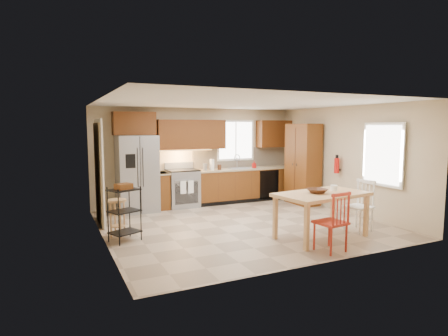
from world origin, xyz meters
name	(u,v)px	position (x,y,z in m)	size (l,w,h in m)	color
floor	(242,224)	(0.00, 0.00, 0.00)	(5.50, 5.50, 0.00)	tan
ceiling	(242,103)	(0.00, 0.00, 2.50)	(5.50, 5.00, 0.02)	silver
wall_back	(198,156)	(0.00, 2.50, 1.25)	(5.50, 0.02, 2.50)	#CCB793
wall_front	(323,180)	(0.00, -2.50, 1.25)	(5.50, 0.02, 2.50)	#CCB793
wall_left	(102,171)	(-2.75, 0.00, 1.25)	(0.02, 5.00, 2.50)	#CCB793
wall_right	(345,160)	(2.75, 0.00, 1.25)	(0.02, 5.00, 2.50)	#CCB793
refrigerator	(137,174)	(-1.70, 2.12, 0.91)	(0.92, 0.75, 1.82)	gray
range_stove	(183,189)	(-0.55, 2.19, 0.46)	(0.76, 0.63, 0.92)	gray
base_cabinet_narrow	(161,191)	(-1.10, 2.20, 0.45)	(0.30, 0.60, 0.90)	#623512
base_cabinet_run	(246,184)	(1.29, 2.20, 0.45)	(2.92, 0.60, 0.90)	#623512
dishwasher	(269,184)	(1.85, 1.91, 0.45)	(0.60, 0.02, 0.78)	black
backsplash	(241,157)	(1.29, 2.48, 1.18)	(2.92, 0.03, 0.55)	beige
upper_over_fridge	(134,123)	(-1.70, 2.33, 2.10)	(1.00, 0.35, 0.55)	#58290E
upper_left_block	(191,134)	(-0.25, 2.33, 1.83)	(1.80, 0.35, 0.75)	#58290E
upper_right_block	(274,134)	(2.25, 2.33, 1.83)	(1.00, 0.35, 0.75)	#58290E
window_back	(235,140)	(1.10, 2.48, 1.65)	(1.12, 0.04, 1.12)	white
sink	(240,170)	(1.10, 2.20, 0.86)	(0.62, 0.46, 0.16)	gray
undercab_glow	(181,150)	(-0.55, 2.30, 1.43)	(1.60, 0.30, 0.01)	#FFBF66
soap_bottle	(254,165)	(1.48, 2.10, 1.00)	(0.09, 0.09, 0.19)	#B4100C
paper_towel	(212,165)	(0.25, 2.15, 1.04)	(0.12, 0.12, 0.28)	white
canister_steel	(205,167)	(0.05, 2.15, 0.99)	(0.11, 0.11, 0.18)	gray
canister_wood	(219,167)	(0.45, 2.12, 0.97)	(0.10, 0.10, 0.14)	#4D2714
pantry	(303,164)	(2.43, 1.20, 1.05)	(0.50, 0.95, 2.10)	#623512
fire_extinguisher	(337,166)	(2.63, 0.15, 1.10)	(0.12, 0.12, 0.36)	#B4100C
window_right	(383,155)	(2.68, -1.15, 1.45)	(0.04, 1.02, 1.32)	white
doorway	(98,174)	(-2.67, 1.30, 1.05)	(0.04, 0.95, 2.10)	#8C7A59
dining_table	(321,216)	(0.87, -1.45, 0.41)	(1.68, 0.94, 0.82)	tan
chair_red	(331,221)	(0.52, -2.10, 0.49)	(0.46, 0.46, 0.98)	#AD2A1A
chair_white	(359,206)	(1.82, -1.40, 0.49)	(0.46, 0.46, 0.98)	white
table_bowl	(317,193)	(0.76, -1.45, 0.83)	(0.34, 0.34, 0.08)	#4D2714
table_jar	(334,189)	(1.24, -1.34, 0.86)	(0.13, 0.13, 0.15)	white
bar_stool	(118,218)	(-2.48, 0.21, 0.35)	(0.34, 0.34, 0.69)	tan
utility_cart	(124,214)	(-2.42, -0.14, 0.49)	(0.49, 0.38, 0.98)	black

